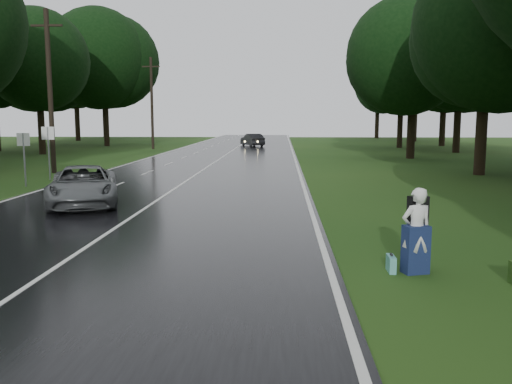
% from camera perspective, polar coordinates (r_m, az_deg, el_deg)
% --- Properties ---
extents(ground, '(160.00, 160.00, 0.00)m').
position_cam_1_polar(ground, '(12.20, -20.62, -7.81)').
color(ground, '#234313').
rests_on(ground, ground).
extents(road, '(12.00, 140.00, 0.04)m').
position_cam_1_polar(road, '(31.30, -6.07, 2.00)').
color(road, black).
rests_on(road, ground).
extents(lane_center, '(0.12, 140.00, 0.01)m').
position_cam_1_polar(lane_center, '(31.30, -6.07, 2.04)').
color(lane_center, silver).
rests_on(lane_center, road).
extents(grey_car, '(3.80, 5.56, 1.41)m').
position_cam_1_polar(grey_car, '(20.56, -17.82, 0.65)').
color(grey_car, '#54585A').
rests_on(grey_car, road).
extents(far_car, '(3.02, 4.50, 1.40)m').
position_cam_1_polar(far_car, '(60.55, -0.39, 5.53)').
color(far_car, black).
rests_on(far_car, road).
extents(hitchhiker, '(0.75, 0.71, 1.79)m').
position_cam_1_polar(hitchhiker, '(11.57, 16.61, -4.24)').
color(hitchhiker, silver).
rests_on(hitchhiker, ground).
extents(suitcase, '(0.14, 0.48, 0.34)m').
position_cam_1_polar(suitcase, '(11.67, 14.11, -7.38)').
color(suitcase, '#53A09C').
rests_on(suitcase, ground).
extents(utility_pole_mid, '(1.80, 0.28, 9.28)m').
position_cam_1_polar(utility_pole_mid, '(33.59, -20.58, 1.90)').
color(utility_pole_mid, black).
rests_on(utility_pole_mid, ground).
extents(utility_pole_far, '(1.80, 0.28, 9.27)m').
position_cam_1_polar(utility_pole_far, '(56.75, -10.84, 4.49)').
color(utility_pole_far, black).
rests_on(utility_pole_far, ground).
extents(road_sign_a, '(0.60, 0.10, 2.49)m').
position_cam_1_polar(road_sign_a, '(27.45, -23.17, 0.54)').
color(road_sign_a, white).
rests_on(road_sign_a, ground).
extents(road_sign_b, '(0.66, 0.10, 2.74)m').
position_cam_1_polar(road_sign_b, '(29.85, -20.95, 1.20)').
color(road_sign_b, white).
rests_on(road_sign_b, ground).
extents(tree_left_e, '(9.30, 9.30, 14.53)m').
position_cam_1_polar(tree_left_e, '(51.30, -21.64, 3.74)').
color(tree_left_e, black).
rests_on(tree_left_e, ground).
extents(tree_left_f, '(10.70, 10.70, 16.72)m').
position_cam_1_polar(tree_left_f, '(64.14, -15.49, 4.72)').
color(tree_left_f, black).
rests_on(tree_left_f, ground).
extents(tree_right_d, '(8.82, 8.82, 13.78)m').
position_cam_1_polar(tree_right_d, '(32.91, 22.52, 1.69)').
color(tree_right_d, black).
rests_on(tree_right_d, ground).
extents(tree_right_e, '(8.57, 8.57, 13.38)m').
position_cam_1_polar(tree_right_e, '(44.48, 15.99, 3.44)').
color(tree_right_e, black).
rests_on(tree_right_e, ground).
extents(tree_right_f, '(9.89, 9.89, 15.45)m').
position_cam_1_polar(tree_right_f, '(60.10, 14.92, 4.55)').
color(tree_right_f, black).
rests_on(tree_right_f, ground).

